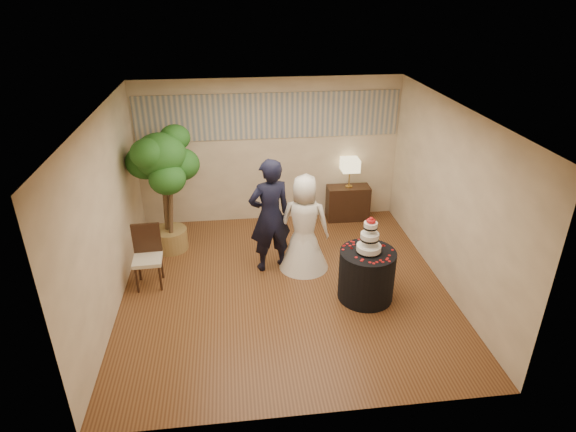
{
  "coord_description": "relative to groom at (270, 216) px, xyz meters",
  "views": [
    {
      "loc": [
        -0.71,
        -6.28,
        4.36
      ],
      "look_at": [
        0.1,
        0.4,
        1.05
      ],
      "focal_mm": 30.0,
      "sensor_mm": 36.0,
      "label": 1
    }
  ],
  "objects": [
    {
      "name": "wall_left",
      "position": [
        -2.33,
        -0.61,
        0.44
      ],
      "size": [
        0.06,
        5.0,
        2.8
      ],
      "primitive_type": "cube",
      "color": "beige",
      "rests_on": "ground"
    },
    {
      "name": "floor",
      "position": [
        0.17,
        -0.61,
        -0.96
      ],
      "size": [
        5.0,
        5.0,
        0.0
      ],
      "primitive_type": "cube",
      "color": "brown",
      "rests_on": "ground"
    },
    {
      "name": "table_lamp",
      "position": [
        1.7,
        1.65,
        0.02
      ],
      "size": [
        0.34,
        0.34,
        0.58
      ],
      "primitive_type": null,
      "color": "#CDBD87",
      "rests_on": "console"
    },
    {
      "name": "cake_table",
      "position": [
        1.35,
        -1.02,
        -0.57
      ],
      "size": [
        1.06,
        1.06,
        0.79
      ],
      "primitive_type": "cylinder",
      "rotation": [
        0.0,
        0.0,
        0.33
      ],
      "color": "black",
      "rests_on": "floor"
    },
    {
      "name": "bride",
      "position": [
        0.55,
        -0.04,
        -0.14
      ],
      "size": [
        1.01,
        1.01,
        1.64
      ],
      "primitive_type": "imported",
      "rotation": [
        0.0,
        0.0,
        2.88
      ],
      "color": "white",
      "rests_on": "floor"
    },
    {
      "name": "wall_back",
      "position": [
        0.17,
        1.89,
        0.44
      ],
      "size": [
        5.0,
        0.06,
        2.8
      ],
      "primitive_type": "cube",
      "color": "beige",
      "rests_on": "ground"
    },
    {
      "name": "wedding_cake",
      "position": [
        1.35,
        -1.02,
        0.11
      ],
      "size": [
        0.37,
        0.37,
        0.57
      ],
      "primitive_type": null,
      "color": "white",
      "rests_on": "cake_table"
    },
    {
      "name": "wall_front",
      "position": [
        0.17,
        -3.11,
        0.44
      ],
      "size": [
        5.0,
        0.06,
        2.8
      ],
      "primitive_type": "cube",
      "color": "beige",
      "rests_on": "ground"
    },
    {
      "name": "side_chair",
      "position": [
        -1.94,
        -0.29,
        -0.47
      ],
      "size": [
        0.47,
        0.49,
        0.99
      ],
      "primitive_type": null,
      "rotation": [
        0.0,
        0.0,
        0.04
      ],
      "color": "black",
      "rests_on": "floor"
    },
    {
      "name": "mural_border",
      "position": [
        0.17,
        1.87,
        1.14
      ],
      "size": [
        4.9,
        0.02,
        0.85
      ],
      "primitive_type": "cube",
      "color": "#9F9D93",
      "rests_on": "wall_back"
    },
    {
      "name": "wall_right",
      "position": [
        2.67,
        -0.61,
        0.44
      ],
      "size": [
        0.06,
        5.0,
        2.8
      ],
      "primitive_type": "cube",
      "color": "beige",
      "rests_on": "ground"
    },
    {
      "name": "ceiling",
      "position": [
        0.17,
        -0.61,
        1.84
      ],
      "size": [
        5.0,
        5.0,
        0.0
      ],
      "primitive_type": "cube",
      "color": "white",
      "rests_on": "wall_back"
    },
    {
      "name": "groom",
      "position": [
        0.0,
        0.0,
        0.0
      ],
      "size": [
        0.8,
        0.63,
        1.93
      ],
      "primitive_type": "imported",
      "rotation": [
        0.0,
        0.0,
        3.41
      ],
      "color": "black",
      "rests_on": "floor"
    },
    {
      "name": "console",
      "position": [
        1.7,
        1.65,
        -0.62
      ],
      "size": [
        0.84,
        0.39,
        0.7
      ],
      "primitive_type": "cube",
      "rotation": [
        0.0,
        0.0,
        -0.02
      ],
      "color": "black",
      "rests_on": "floor"
    },
    {
      "name": "ficus_tree",
      "position": [
        -1.72,
        0.84,
        0.16
      ],
      "size": [
        1.45,
        1.45,
        2.26
      ],
      "primitive_type": null,
      "rotation": [
        0.0,
        0.0,
        2.67
      ],
      "color": "#21571B",
      "rests_on": "floor"
    }
  ]
}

